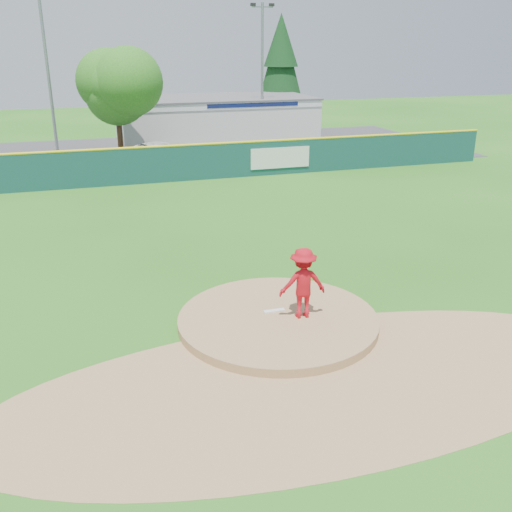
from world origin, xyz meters
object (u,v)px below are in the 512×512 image
object	(u,v)px
conifer_tree	(281,64)
light_pole_left	(47,64)
pitcher	(303,283)
light_pole_right	(262,68)
deciduous_tree	(116,89)
pool_building_grp	(215,118)
van	(164,153)

from	to	relation	value
conifer_tree	light_pole_left	distance (m)	21.03
pitcher	light_pole_right	world-z (taller)	light_pole_right
light_pole_right	deciduous_tree	bearing A→B (deg)	-160.02
pool_building_grp	light_pole_right	world-z (taller)	light_pole_right
light_pole_left	deciduous_tree	bearing A→B (deg)	-26.57
pool_building_grp	deciduous_tree	world-z (taller)	deciduous_tree
van	light_pole_left	world-z (taller)	light_pole_left
deciduous_tree	conifer_tree	bearing A→B (deg)	36.25
pool_building_grp	light_pole_left	distance (m)	13.72
pool_building_grp	light_pole_right	size ratio (longest dim) A/B	1.52
pitcher	light_pole_left	xyz separation A→B (m)	(-6.63, 27.19, 4.82)
pool_building_grp	deciduous_tree	distance (m)	11.01
pitcher	pool_building_grp	world-z (taller)	pool_building_grp
van	light_pole_left	xyz separation A→B (m)	(-6.46, 4.19, 5.30)
van	pool_building_grp	bearing A→B (deg)	-43.79
van	deciduous_tree	world-z (taller)	deciduous_tree
pool_building_grp	conifer_tree	world-z (taller)	conifer_tree
light_pole_right	pool_building_grp	bearing A→B (deg)	135.05
pitcher	deciduous_tree	world-z (taller)	deciduous_tree
pitcher	van	distance (m)	23.00
pitcher	conifer_tree	distance (m)	38.49
deciduous_tree	conifer_tree	world-z (taller)	conifer_tree
conifer_tree	light_pole_left	xyz separation A→B (m)	(-19.00, -9.00, 0.51)
van	light_pole_left	distance (m)	9.35
conifer_tree	light_pole_right	xyz separation A→B (m)	(-4.00, -7.00, 0.00)
conifer_tree	pitcher	bearing A→B (deg)	-108.87
deciduous_tree	light_pole_left	size ratio (longest dim) A/B	0.67
deciduous_tree	light_pole_left	xyz separation A→B (m)	(-4.00, 2.00, 1.50)
conifer_tree	light_pole_left	bearing A→B (deg)	-154.65
conifer_tree	light_pole_right	world-z (taller)	light_pole_right
pool_building_grp	deciduous_tree	xyz separation A→B (m)	(-8.00, -6.99, 2.89)
van	deciduous_tree	size ratio (longest dim) A/B	0.72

